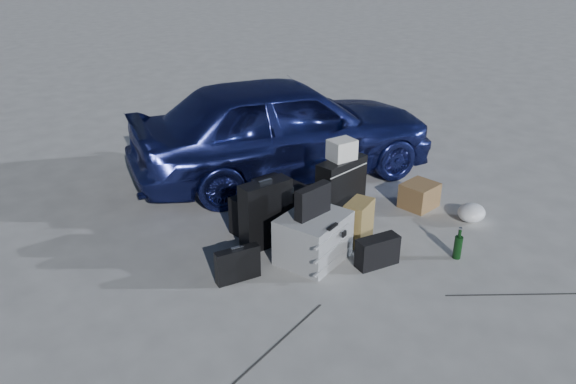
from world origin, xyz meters
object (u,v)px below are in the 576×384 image
at_px(car, 284,127).
at_px(briefcase, 238,265).
at_px(duffel_bag, 269,209).
at_px(suitcase_right, 341,191).
at_px(green_bottle, 458,244).
at_px(suitcase_left, 266,214).
at_px(cardboard_box, 419,195).
at_px(pelican_case, 313,238).

relative_size(car, briefcase, 9.25).
relative_size(briefcase, duffel_bag, 0.51).
relative_size(suitcase_right, green_bottle, 2.28).
relative_size(suitcase_left, duffel_bag, 0.84).
relative_size(car, suitcase_right, 5.32).
bearing_deg(suitcase_left, cardboard_box, -10.33).
bearing_deg(pelican_case, green_bottle, -54.14).
bearing_deg(suitcase_right, green_bottle, -81.57).
bearing_deg(pelican_case, suitcase_left, 93.66).
xyz_separation_m(pelican_case, green_bottle, (1.07, -0.77, -0.07)).
xyz_separation_m(briefcase, cardboard_box, (2.33, 0.05, -0.02)).
bearing_deg(cardboard_box, suitcase_left, 170.05).
relative_size(pelican_case, cardboard_box, 1.67).
bearing_deg(green_bottle, car, 92.95).
height_order(car, suitcase_right, car).
xyz_separation_m(car, suitcase_left, (-1.13, -1.27, -0.29)).
height_order(cardboard_box, green_bottle, green_bottle).
bearing_deg(duffel_bag, suitcase_right, -34.97).
distance_m(car, briefcase, 2.38).
xyz_separation_m(cardboard_box, green_bottle, (-0.53, -0.93, 0.01)).
bearing_deg(pelican_case, cardboard_box, -12.62).
height_order(duffel_bag, cardboard_box, duffel_bag).
bearing_deg(car, cardboard_box, -143.55).
relative_size(duffel_bag, cardboard_box, 2.15).
bearing_deg(suitcase_left, duffel_bag, 50.40).
xyz_separation_m(car, suitcase_right, (-0.25, -1.33, -0.28)).
relative_size(pelican_case, duffel_bag, 0.78).
xyz_separation_m(suitcase_left, green_bottle, (1.26, -1.24, -0.17)).
xyz_separation_m(duffel_bag, green_bottle, (1.03, -1.53, -0.04)).
relative_size(pelican_case, suitcase_left, 0.93).
distance_m(briefcase, cardboard_box, 2.33).
distance_m(car, duffel_bag, 1.40).
relative_size(suitcase_left, cardboard_box, 1.80).
height_order(pelican_case, green_bottle, pelican_case).
bearing_deg(pelican_case, briefcase, 153.00).
height_order(briefcase, suitcase_right, suitcase_right).
xyz_separation_m(pelican_case, briefcase, (-0.73, 0.11, -0.07)).
xyz_separation_m(briefcase, suitcase_right, (1.41, 0.30, 0.19)).
xyz_separation_m(suitcase_left, suitcase_right, (0.88, -0.06, 0.02)).
xyz_separation_m(suitcase_right, green_bottle, (0.38, -1.18, -0.19)).
height_order(pelican_case, suitcase_right, suitcase_right).
height_order(car, pelican_case, car).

